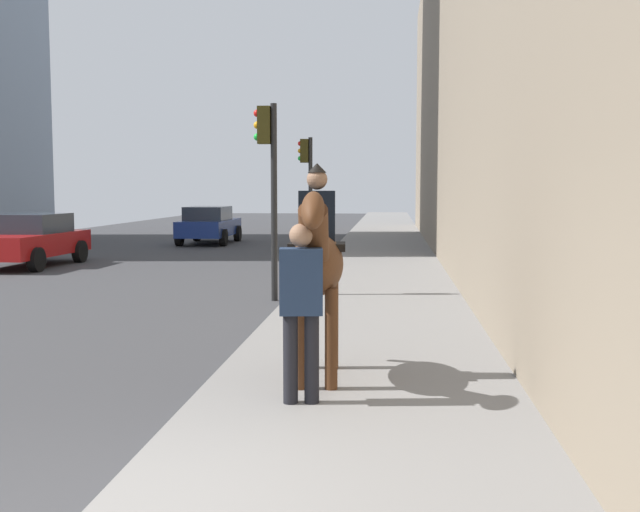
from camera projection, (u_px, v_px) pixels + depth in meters
mounted_horse_near at (317, 261)px, 7.98m from camera, size 2.15×0.65×2.29m
pedestrian_greeting at (301, 301)px, 7.13m from camera, size 0.31×0.43×1.70m
car_near_lane at (209, 224)px, 29.46m from camera, size 4.18×1.90×1.44m
car_mid_lane at (29, 240)px, 20.89m from camera, size 4.17×2.14×1.44m
traffic_light_near_curb at (269, 169)px, 14.34m from camera, size 0.20×0.44×3.72m
traffic_light_far_curb at (307, 178)px, 22.81m from camera, size 0.20×0.44×3.65m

